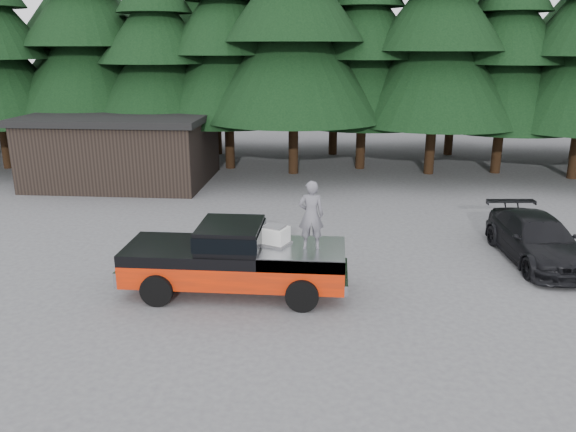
# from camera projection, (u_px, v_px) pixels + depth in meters

# --- Properties ---
(ground) EXTENTS (120.00, 120.00, 0.00)m
(ground) POSITION_uv_depth(u_px,v_px,m) (290.00, 289.00, 15.32)
(ground) COLOR #4B4B4E
(ground) RESTS_ON ground
(pickup_truck) EXTENTS (6.00, 2.04, 1.33)m
(pickup_truck) POSITION_uv_depth(u_px,v_px,m) (235.00, 269.00, 15.00)
(pickup_truck) COLOR red
(pickup_truck) RESTS_ON ground
(truck_cab) EXTENTS (1.66, 1.90, 0.59)m
(truck_cab) POSITION_uv_depth(u_px,v_px,m) (231.00, 235.00, 14.72)
(truck_cab) COLOR black
(truck_cab) RESTS_ON pickup_truck
(air_compressor) EXTENTS (0.83, 0.77, 0.46)m
(air_compressor) POSITION_uv_depth(u_px,v_px,m) (275.00, 236.00, 14.80)
(air_compressor) COLOR silver
(air_compressor) RESTS_ON pickup_truck
(man_on_bed) EXTENTS (0.69, 0.48, 1.80)m
(man_on_bed) POSITION_uv_depth(u_px,v_px,m) (311.00, 215.00, 14.34)
(man_on_bed) COLOR #5D5C64
(man_on_bed) RESTS_ON pickup_truck
(parked_car) EXTENTS (2.36, 4.92, 1.38)m
(parked_car) POSITION_uv_depth(u_px,v_px,m) (537.00, 239.00, 17.19)
(parked_car) COLOR black
(parked_car) RESTS_ON ground
(utility_building) EXTENTS (8.40, 6.40, 3.30)m
(utility_building) POSITION_uv_depth(u_px,v_px,m) (124.00, 148.00, 27.00)
(utility_building) COLOR black
(utility_building) RESTS_ON ground
(treeline) EXTENTS (60.15, 16.05, 17.50)m
(treeline) POSITION_uv_depth(u_px,v_px,m) (325.00, 18.00, 29.42)
(treeline) COLOR black
(treeline) RESTS_ON ground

